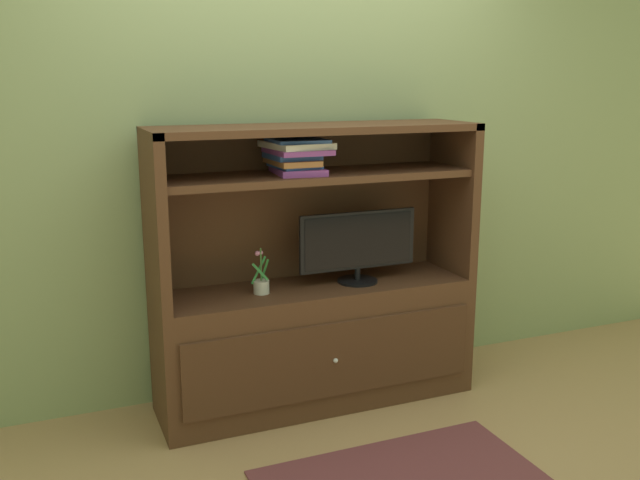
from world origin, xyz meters
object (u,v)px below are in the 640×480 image
(tv_monitor, at_px, (358,244))
(magazine_stack, at_px, (296,155))
(media_console, at_px, (316,314))
(potted_plant, at_px, (261,284))

(tv_monitor, height_order, magazine_stack, magazine_stack)
(media_console, xyz_separation_m, potted_plant, (-0.30, -0.03, 0.20))
(media_console, height_order, tv_monitor, media_console)
(media_console, bearing_deg, potted_plant, -174.57)
(tv_monitor, bearing_deg, potted_plant, 179.66)
(media_console, distance_m, magazine_stack, 0.84)
(media_console, distance_m, tv_monitor, 0.42)
(potted_plant, xyz_separation_m, magazine_stack, (0.20, 0.03, 0.63))
(magazine_stack, bearing_deg, media_console, 1.47)
(media_console, height_order, magazine_stack, media_console)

